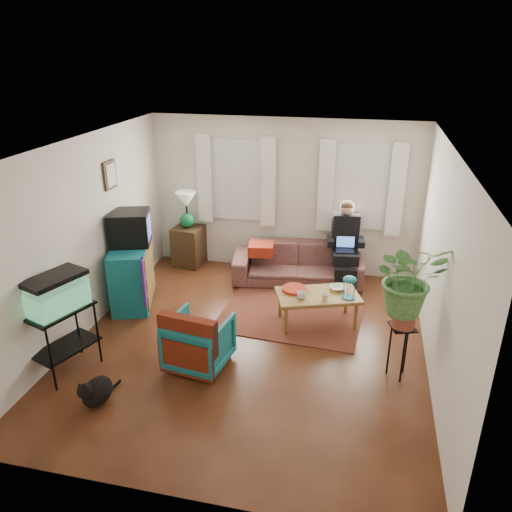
% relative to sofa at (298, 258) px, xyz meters
% --- Properties ---
extents(floor, '(4.50, 5.00, 0.01)m').
position_rel_sofa_xyz_m(floor, '(-0.33, -2.05, -0.41)').
color(floor, '#4F2B14').
rests_on(floor, ground).
extents(ceiling, '(4.50, 5.00, 0.01)m').
position_rel_sofa_xyz_m(ceiling, '(-0.33, -2.05, 2.19)').
color(ceiling, white).
rests_on(ceiling, wall_back).
extents(wall_back, '(4.50, 0.01, 2.60)m').
position_rel_sofa_xyz_m(wall_back, '(-0.33, 0.45, 0.89)').
color(wall_back, silver).
rests_on(wall_back, floor).
extents(wall_front, '(4.50, 0.01, 2.60)m').
position_rel_sofa_xyz_m(wall_front, '(-0.33, -4.55, 0.89)').
color(wall_front, silver).
rests_on(wall_front, floor).
extents(wall_left, '(0.01, 5.00, 2.60)m').
position_rel_sofa_xyz_m(wall_left, '(-2.58, -2.05, 0.89)').
color(wall_left, silver).
rests_on(wall_left, floor).
extents(wall_right, '(0.01, 5.00, 2.60)m').
position_rel_sofa_xyz_m(wall_right, '(1.92, -2.05, 0.89)').
color(wall_right, silver).
rests_on(wall_right, floor).
extents(window_left, '(1.08, 0.04, 1.38)m').
position_rel_sofa_xyz_m(window_left, '(-1.13, 0.43, 1.14)').
color(window_left, white).
rests_on(window_left, wall_back).
extents(window_right, '(1.08, 0.04, 1.38)m').
position_rel_sofa_xyz_m(window_right, '(0.92, 0.43, 1.14)').
color(window_right, white).
rests_on(window_right, wall_back).
extents(curtains_left, '(1.36, 0.06, 1.50)m').
position_rel_sofa_xyz_m(curtains_left, '(-1.13, 0.35, 1.14)').
color(curtains_left, white).
rests_on(curtains_left, wall_back).
extents(curtains_right, '(1.36, 0.06, 1.50)m').
position_rel_sofa_xyz_m(curtains_right, '(0.92, 0.35, 1.14)').
color(curtains_right, white).
rests_on(curtains_right, wall_back).
extents(picture_frame, '(0.04, 0.32, 0.40)m').
position_rel_sofa_xyz_m(picture_frame, '(-2.54, -1.20, 1.54)').
color(picture_frame, '#3D2616').
rests_on(picture_frame, wall_left).
extents(area_rug, '(2.10, 1.73, 0.01)m').
position_rel_sofa_xyz_m(area_rug, '(0.09, -1.14, -0.40)').
color(area_rug, brown).
rests_on(area_rug, floor).
extents(sofa, '(2.20, 1.12, 0.82)m').
position_rel_sofa_xyz_m(sofa, '(0.00, 0.00, 0.00)').
color(sofa, brown).
rests_on(sofa, floor).
extents(seated_person, '(0.61, 0.72, 1.25)m').
position_rel_sofa_xyz_m(seated_person, '(0.75, 0.11, 0.22)').
color(seated_person, black).
rests_on(seated_person, sofa).
extents(side_table, '(0.53, 0.53, 0.71)m').
position_rel_sofa_xyz_m(side_table, '(-1.98, 0.22, -0.06)').
color(side_table, '#422A18').
rests_on(side_table, floor).
extents(table_lamp, '(0.40, 0.40, 0.65)m').
position_rel_sofa_xyz_m(table_lamp, '(-1.98, 0.22, 0.60)').
color(table_lamp, white).
rests_on(table_lamp, side_table).
extents(dresser, '(0.81, 1.14, 0.93)m').
position_rel_sofa_xyz_m(dresser, '(-2.32, -1.32, 0.05)').
color(dresser, '#126270').
rests_on(dresser, floor).
extents(crt_tv, '(0.70, 0.67, 0.50)m').
position_rel_sofa_xyz_m(crt_tv, '(-2.33, -1.21, 0.77)').
color(crt_tv, black).
rests_on(crt_tv, dresser).
extents(aquarium_stand, '(0.65, 0.85, 0.84)m').
position_rel_sofa_xyz_m(aquarium_stand, '(-2.33, -3.10, 0.01)').
color(aquarium_stand, black).
rests_on(aquarium_stand, floor).
extents(aquarium, '(0.59, 0.77, 0.44)m').
position_rel_sofa_xyz_m(aquarium, '(-2.33, -3.10, 0.65)').
color(aquarium, '#7FD899').
rests_on(aquarium, aquarium_stand).
extents(black_cat, '(0.36, 0.49, 0.37)m').
position_rel_sofa_xyz_m(black_cat, '(-1.68, -3.56, -0.22)').
color(black_cat, black).
rests_on(black_cat, floor).
extents(armchair, '(0.79, 0.75, 0.72)m').
position_rel_sofa_xyz_m(armchair, '(-0.82, -2.62, -0.05)').
color(armchair, '#115C68').
rests_on(armchair, floor).
extents(serape_throw, '(0.74, 0.27, 0.59)m').
position_rel_sofa_xyz_m(serape_throw, '(-0.86, -2.90, 0.10)').
color(serape_throw, '#9E0A0A').
rests_on(serape_throw, armchair).
extents(coffee_table, '(1.26, 0.95, 0.47)m').
position_rel_sofa_xyz_m(coffee_table, '(0.48, -1.32, -0.18)').
color(coffee_table, brown).
rests_on(coffee_table, floor).
extents(cup_a, '(0.16, 0.16, 0.10)m').
position_rel_sofa_xyz_m(cup_a, '(0.27, -1.51, 0.10)').
color(cup_a, white).
rests_on(cup_a, coffee_table).
extents(cup_b, '(0.13, 0.13, 0.10)m').
position_rel_sofa_xyz_m(cup_b, '(0.59, -1.48, 0.10)').
color(cup_b, beige).
rests_on(cup_b, coffee_table).
extents(bowl, '(0.28, 0.28, 0.06)m').
position_rel_sofa_xyz_m(bowl, '(0.73, -1.12, 0.08)').
color(bowl, white).
rests_on(bowl, coffee_table).
extents(snack_tray, '(0.44, 0.44, 0.04)m').
position_rel_sofa_xyz_m(snack_tray, '(0.14, -1.28, 0.07)').
color(snack_tray, '#B21414').
rests_on(snack_tray, coffee_table).
extents(birdcage, '(0.23, 0.23, 0.33)m').
position_rel_sofa_xyz_m(birdcage, '(0.89, -1.34, 0.22)').
color(birdcage, '#115B6B').
rests_on(birdcage, coffee_table).
extents(plant_stand, '(0.37, 0.37, 0.69)m').
position_rel_sofa_xyz_m(plant_stand, '(1.55, -2.33, -0.07)').
color(plant_stand, black).
rests_on(plant_stand, floor).
extents(potted_plant, '(0.96, 0.89, 0.87)m').
position_rel_sofa_xyz_m(potted_plant, '(1.55, -2.33, 0.75)').
color(potted_plant, '#599947').
rests_on(potted_plant, plant_stand).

